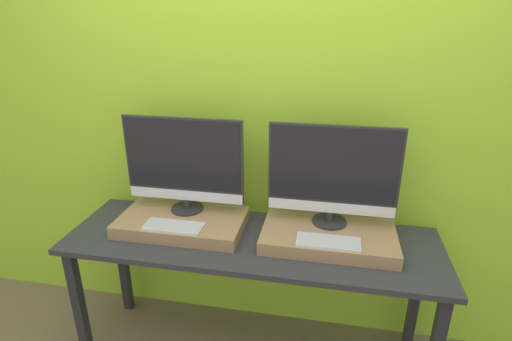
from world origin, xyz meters
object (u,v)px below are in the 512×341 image
object	(u,v)px
monitor_right	(333,173)
keyboard_left	(173,226)
keyboard_right	(328,242)
monitor_left	(184,163)

from	to	relation	value
monitor_right	keyboard_left	bearing A→B (deg)	-165.43
monitor_right	keyboard_right	size ratio (longest dim) A/B	2.15
keyboard_right	keyboard_left	bearing A→B (deg)	180.00
keyboard_left	monitor_right	bearing A→B (deg)	14.57
keyboard_left	monitor_right	distance (m)	0.84
monitor_left	keyboard_left	bearing A→B (deg)	-90.00
monitor_right	monitor_left	bearing A→B (deg)	180.00
keyboard_left	monitor_right	xyz separation A→B (m)	(0.77, 0.20, 0.27)
monitor_left	monitor_right	size ratio (longest dim) A/B	1.00
monitor_left	keyboard_left	size ratio (longest dim) A/B	2.15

